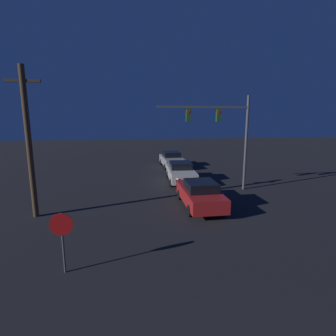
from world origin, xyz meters
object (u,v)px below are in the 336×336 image
(car_mid, at_px, (181,172))
(stop_sign, at_px, (62,232))
(car_near, at_px, (200,194))
(car_far, at_px, (172,159))
(utility_pole, at_px, (29,141))
(traffic_signal_mast, at_px, (224,127))

(car_mid, relative_size, stop_sign, 2.33)
(car_near, bearing_deg, car_far, 88.71)
(car_mid, relative_size, utility_pole, 0.64)
(car_mid, bearing_deg, traffic_signal_mast, 133.42)
(traffic_signal_mast, distance_m, utility_pole, 11.92)
(car_far, distance_m, stop_sign, 19.25)
(car_far, relative_size, utility_pole, 0.64)
(car_near, height_order, utility_pole, utility_pole)
(traffic_signal_mast, relative_size, stop_sign, 3.13)
(car_near, height_order, stop_sign, stop_sign)
(car_far, bearing_deg, utility_pole, 51.82)
(car_mid, height_order, stop_sign, stop_sign)
(car_far, height_order, utility_pole, utility_pole)
(car_near, distance_m, utility_pole, 9.47)
(utility_pole, bearing_deg, car_mid, 34.92)
(car_far, bearing_deg, car_near, 86.64)
(car_near, height_order, traffic_signal_mast, traffic_signal_mast)
(traffic_signal_mast, bearing_deg, car_far, 103.25)
(car_near, distance_m, stop_sign, 8.47)
(car_near, xyz_separation_m, utility_pole, (-8.92, -0.21, 3.17))
(car_mid, bearing_deg, car_far, -89.29)
(car_near, relative_size, traffic_signal_mast, 0.73)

